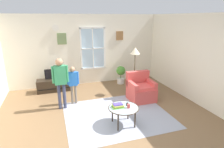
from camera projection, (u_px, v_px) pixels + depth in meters
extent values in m
cube|color=brown|center=(109.00, 122.00, 4.73)|extent=(6.23, 6.63, 0.02)
cube|color=silver|center=(86.00, 50.00, 7.14)|extent=(5.63, 0.12, 2.64)
cube|color=silver|center=(93.00, 48.00, 7.14)|extent=(0.91, 0.02, 1.55)
cube|color=white|center=(92.00, 28.00, 6.89)|extent=(0.97, 0.04, 0.06)
cube|color=white|center=(94.00, 68.00, 7.35)|extent=(0.97, 0.04, 0.06)
cube|color=white|center=(81.00, 49.00, 6.99)|extent=(0.06, 0.04, 1.55)
cube|color=white|center=(105.00, 48.00, 7.26)|extent=(0.06, 0.04, 1.55)
cube|color=white|center=(93.00, 49.00, 7.12)|extent=(0.03, 0.04, 1.55)
cube|color=white|center=(93.00, 49.00, 7.12)|extent=(0.91, 0.04, 0.03)
cube|color=#667A4C|center=(62.00, 39.00, 6.68)|extent=(0.32, 0.03, 0.40)
cube|color=olive|center=(120.00, 36.00, 7.32)|extent=(0.28, 0.03, 0.34)
cylinder|color=silver|center=(55.00, 28.00, 6.51)|extent=(0.24, 0.04, 0.24)
cube|color=silver|center=(208.00, 62.00, 5.19)|extent=(0.12, 6.03, 2.64)
cube|color=#999EAD|center=(117.00, 114.00, 5.05)|extent=(2.72, 2.28, 0.01)
cube|color=#2D2319|center=(54.00, 85.00, 6.61)|extent=(1.12, 0.42, 0.44)
cube|color=black|center=(54.00, 89.00, 6.44)|extent=(1.01, 0.02, 0.02)
cylinder|color=#4C4C4C|center=(53.00, 79.00, 6.54)|extent=(0.08, 0.08, 0.05)
cube|color=black|center=(53.00, 74.00, 6.49)|extent=(0.53, 0.05, 0.34)
cube|color=black|center=(53.00, 74.00, 6.47)|extent=(0.49, 0.01, 0.30)
cube|color=#D14C47|center=(141.00, 94.00, 5.89)|extent=(0.76, 0.72, 0.42)
cube|color=#D14C47|center=(138.00, 78.00, 6.04)|extent=(0.76, 0.16, 0.45)
cube|color=#D14C47|center=(132.00, 86.00, 5.71)|extent=(0.12, 0.65, 0.20)
cube|color=#D14C47|center=(151.00, 83.00, 5.90)|extent=(0.12, 0.65, 0.20)
cube|color=#E1524D|center=(142.00, 87.00, 5.77)|extent=(0.61, 0.50, 0.08)
cylinder|color=#99B2B7|center=(124.00, 108.00, 4.46)|extent=(0.72, 0.72, 0.02)
torus|color=#3F3328|center=(124.00, 108.00, 4.46)|extent=(0.74, 0.74, 0.02)
cylinder|color=#33281E|center=(112.00, 114.00, 4.66)|extent=(0.04, 0.04, 0.44)
cylinder|color=#33281E|center=(128.00, 111.00, 4.78)|extent=(0.04, 0.04, 0.44)
cylinder|color=#33281E|center=(118.00, 122.00, 4.27)|extent=(0.04, 0.04, 0.44)
cylinder|color=#33281E|center=(135.00, 119.00, 4.40)|extent=(0.04, 0.04, 0.44)
cube|color=#75B646|center=(118.00, 107.00, 4.46)|extent=(0.27, 0.19, 0.02)
cube|color=gold|center=(118.00, 106.00, 4.46)|extent=(0.21, 0.15, 0.02)
cube|color=#BFC74A|center=(118.00, 105.00, 4.45)|extent=(0.25, 0.18, 0.03)
cube|color=#4A3BA4|center=(118.00, 104.00, 4.44)|extent=(0.22, 0.15, 0.03)
cylinder|color=#BF3F3F|center=(129.00, 106.00, 4.43)|extent=(0.07, 0.07, 0.09)
cube|color=black|center=(127.00, 104.00, 4.61)|extent=(0.10, 0.14, 0.02)
cylinder|color=#726656|center=(72.00, 95.00, 5.61)|extent=(0.07, 0.07, 0.58)
cylinder|color=#726656|center=(76.00, 94.00, 5.64)|extent=(0.07, 0.07, 0.58)
cube|color=blue|center=(73.00, 79.00, 5.48)|extent=(0.25, 0.13, 0.41)
sphere|color=#A87A5B|center=(72.00, 69.00, 5.40)|extent=(0.16, 0.16, 0.16)
cylinder|color=blue|center=(68.00, 79.00, 5.41)|extent=(0.05, 0.05, 0.37)
cylinder|color=blue|center=(78.00, 78.00, 5.50)|extent=(0.05, 0.05, 0.37)
cylinder|color=#333851|center=(59.00, 97.00, 5.28)|extent=(0.09, 0.09, 0.74)
cylinder|color=#333851|center=(64.00, 96.00, 5.32)|extent=(0.09, 0.09, 0.74)
cube|color=#338C59|center=(60.00, 75.00, 5.11)|extent=(0.32, 0.17, 0.53)
sphere|color=#A87A5B|center=(59.00, 62.00, 5.01)|extent=(0.20, 0.20, 0.20)
cylinder|color=#338C59|center=(53.00, 75.00, 5.03)|extent=(0.07, 0.07, 0.47)
cylinder|color=#338C59|center=(67.00, 74.00, 5.14)|extent=(0.07, 0.07, 0.47)
cylinder|color=silver|center=(121.00, 81.00, 7.41)|extent=(0.28, 0.28, 0.21)
cylinder|color=#4C7238|center=(121.00, 77.00, 7.36)|extent=(0.02, 0.02, 0.14)
sphere|color=#498C33|center=(121.00, 71.00, 7.29)|extent=(0.35, 0.35, 0.35)
cylinder|color=black|center=(134.00, 92.00, 6.51)|extent=(0.26, 0.26, 0.03)
cylinder|color=brown|center=(134.00, 74.00, 6.31)|extent=(0.03, 0.03, 1.38)
cone|color=beige|center=(135.00, 51.00, 6.08)|extent=(0.32, 0.32, 0.22)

